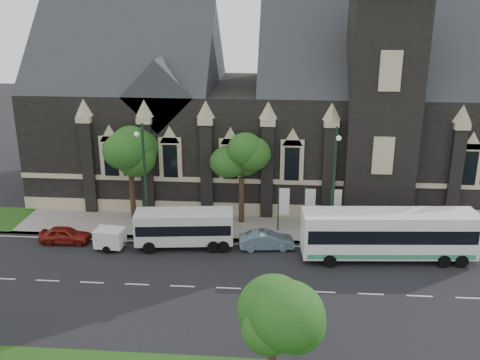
# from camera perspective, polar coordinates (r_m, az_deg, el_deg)

# --- Properties ---
(ground) EXTENTS (160.00, 160.00, 0.00)m
(ground) POSITION_cam_1_polar(r_m,az_deg,el_deg) (36.15, -6.01, -10.96)
(ground) COLOR black
(ground) RESTS_ON ground
(sidewalk) EXTENTS (80.00, 5.00, 0.15)m
(sidewalk) POSITION_cam_1_polar(r_m,az_deg,el_deg) (44.48, -3.82, -4.81)
(sidewalk) COLOR gray
(sidewalk) RESTS_ON ground
(museum) EXTENTS (40.00, 17.70, 29.90)m
(museum) POSITION_cam_1_polar(r_m,az_deg,el_deg) (50.51, 3.32, 7.72)
(museum) COLOR black
(museum) RESTS_ON ground
(tree_park_east) EXTENTS (3.40, 3.40, 6.28)m
(tree_park_east) POSITION_cam_1_polar(r_m,az_deg,el_deg) (25.24, 3.93, -12.99)
(tree_park_east) COLOR black
(tree_park_east) RESTS_ON ground
(tree_walk_right) EXTENTS (4.08, 4.08, 7.80)m
(tree_walk_right) POSITION_cam_1_polar(r_m,az_deg,el_deg) (43.31, 0.46, 2.65)
(tree_walk_right) COLOR black
(tree_walk_right) RESTS_ON ground
(tree_walk_left) EXTENTS (3.91, 3.91, 7.64)m
(tree_walk_left) POSITION_cam_1_polar(r_m,az_deg,el_deg) (44.86, -11.11, 2.76)
(tree_walk_left) COLOR black
(tree_walk_left) RESTS_ON ground
(street_lamp_near) EXTENTS (0.36, 1.88, 9.00)m
(street_lamp_near) POSITION_cam_1_polar(r_m,az_deg,el_deg) (40.15, 9.78, -0.01)
(street_lamp_near) COLOR black
(street_lamp_near) RESTS_ON ground
(street_lamp_mid) EXTENTS (0.36, 1.88, 9.00)m
(street_lamp_mid) POSITION_cam_1_polar(r_m,az_deg,el_deg) (41.26, -9.95, 0.50)
(street_lamp_mid) COLOR black
(street_lamp_mid) RESTS_ON ground
(banner_flag_left) EXTENTS (0.90, 0.10, 4.00)m
(banner_flag_left) POSITION_cam_1_polar(r_m,az_deg,el_deg) (42.70, 4.40, -2.52)
(banner_flag_left) COLOR black
(banner_flag_left) RESTS_ON ground
(banner_flag_center) EXTENTS (0.90, 0.10, 4.00)m
(banner_flag_center) POSITION_cam_1_polar(r_m,az_deg,el_deg) (42.75, 7.09, -2.59)
(banner_flag_center) COLOR black
(banner_flag_center) RESTS_ON ground
(banner_flag_right) EXTENTS (0.90, 0.10, 4.00)m
(banner_flag_right) POSITION_cam_1_polar(r_m,az_deg,el_deg) (42.89, 9.76, -2.65)
(banner_flag_right) COLOR black
(banner_flag_right) RESTS_ON ground
(tour_coach) EXTENTS (12.26, 3.56, 3.53)m
(tour_coach) POSITION_cam_1_polar(r_m,az_deg,el_deg) (39.93, 15.24, -5.45)
(tour_coach) COLOR white
(tour_coach) RESTS_ON ground
(shuttle_bus) EXTENTS (7.37, 3.22, 2.76)m
(shuttle_bus) POSITION_cam_1_polar(r_m,az_deg,el_deg) (40.73, -5.81, -4.85)
(shuttle_bus) COLOR silver
(shuttle_bus) RESTS_ON ground
(box_trailer) EXTENTS (2.99, 1.76, 1.57)m
(box_trailer) POSITION_cam_1_polar(r_m,az_deg,el_deg) (41.53, -13.41, -5.88)
(box_trailer) COLOR silver
(box_trailer) RESTS_ON ground
(sedan) EXTENTS (4.19, 1.93, 1.33)m
(sedan) POSITION_cam_1_polar(r_m,az_deg,el_deg) (40.60, 2.79, -6.30)
(sedan) COLOR #708DA3
(sedan) RESTS_ON ground
(car_far_red) EXTENTS (3.84, 1.66, 1.29)m
(car_far_red) POSITION_cam_1_polar(r_m,az_deg,el_deg) (43.52, -17.77, -5.47)
(car_far_red) COLOR maroon
(car_far_red) RESTS_ON ground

